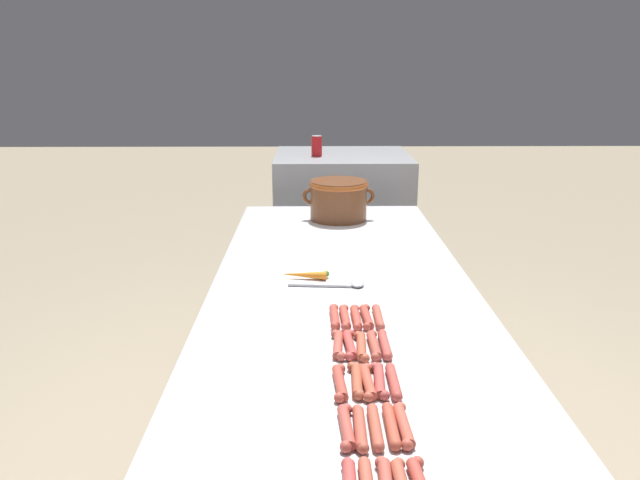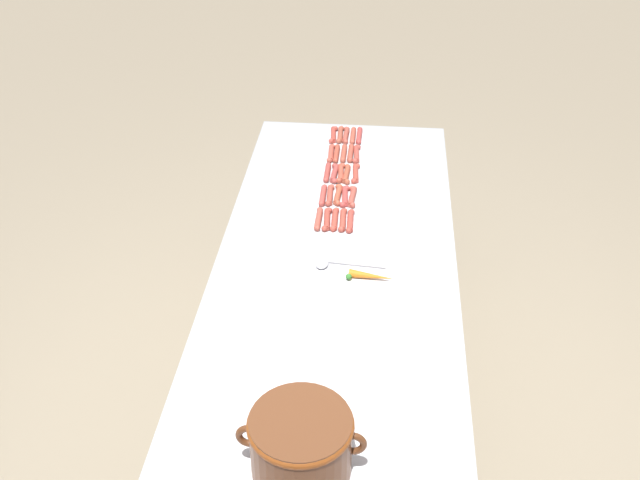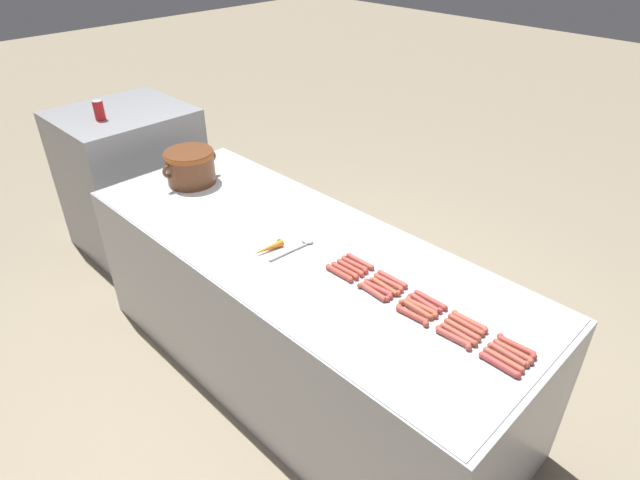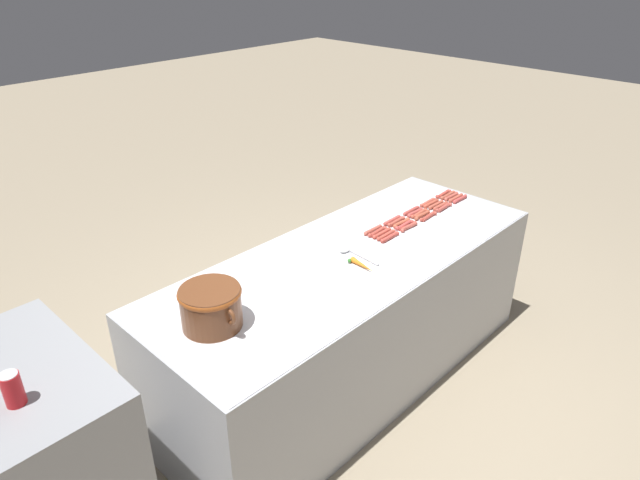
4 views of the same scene
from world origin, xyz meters
The scene contains 32 objects.
ground_plane centered at (0.00, 0.00, 0.00)m, with size 20.00×20.00×0.00m, color gray.
griddle_counter centered at (0.00, 0.00, 0.43)m, with size 0.92×2.46×0.85m.
back_cabinet centered at (0.08, 1.86, 0.52)m, with size 0.84×0.77×1.04m, color #939599.
hot_dog_0 centered at (-0.04, -1.08, 0.86)m, with size 0.03×0.16×0.03m.
hot_dog_1 centered at (-0.04, -0.89, 0.86)m, with size 0.03×0.16×0.03m.
hot_dog_2 centered at (-0.04, -0.70, 0.86)m, with size 0.03×0.16×0.03m.
hot_dog_3 centered at (-0.04, -0.50, 0.86)m, with size 0.03×0.16×0.03m.
hot_dog_4 centered at (-0.04, -0.31, 0.86)m, with size 0.03×0.16×0.03m.
hot_dog_5 centered at (-0.01, -1.08, 0.86)m, with size 0.03×0.16×0.03m.
hot_dog_6 centered at (-0.01, -0.89, 0.86)m, with size 0.03×0.16×0.03m.
hot_dog_7 centered at (0.00, -0.69, 0.86)m, with size 0.03×0.16×0.03m.
hot_dog_8 centered at (-0.01, -0.50, 0.86)m, with size 0.03×0.16×0.03m.
hot_dog_9 centered at (-0.01, -0.31, 0.86)m, with size 0.03×0.16×0.03m.
hot_dog_10 centered at (0.03, -1.08, 0.86)m, with size 0.03×0.16×0.03m.
hot_dog_11 centered at (0.03, -0.89, 0.86)m, with size 0.03×0.16×0.03m.
hot_dog_12 centered at (0.03, -0.70, 0.86)m, with size 0.03×0.16×0.03m.
hot_dog_13 centered at (0.03, -0.51, 0.86)m, with size 0.03×0.16×0.03m.
hot_dog_14 centered at (0.02, -0.31, 0.86)m, with size 0.03×0.16×0.03m.
hot_dog_15 centered at (0.06, -1.08, 0.86)m, with size 0.03×0.16×0.03m.
hot_dog_16 centered at (0.06, -0.88, 0.86)m, with size 0.03×0.16×0.03m.
hot_dog_17 centered at (0.05, -0.69, 0.86)m, with size 0.03×0.16×0.03m.
hot_dog_18 centered at (0.06, -0.50, 0.86)m, with size 0.03×0.16×0.03m.
hot_dog_19 centered at (0.06, -0.31, 0.86)m, with size 0.03×0.16×0.03m.
hot_dog_20 centered at (0.09, -1.08, 0.86)m, with size 0.04×0.16×0.03m.
hot_dog_21 centered at (0.09, -0.88, 0.86)m, with size 0.03×0.16×0.03m.
hot_dog_22 centered at (0.09, -0.70, 0.86)m, with size 0.03×0.16×0.03m.
hot_dog_23 centered at (0.09, -0.50, 0.86)m, with size 0.03×0.16×0.03m.
hot_dog_24 centered at (0.09, -0.31, 0.86)m, with size 0.03×0.16×0.03m.
bean_pot centered at (0.02, 0.93, 0.96)m, with size 0.36×0.29×0.19m.
serving_spoon centered at (0.01, -0.01, 0.86)m, with size 0.27×0.07×0.02m.
carrot centered at (-0.14, 0.06, 0.87)m, with size 0.18×0.05×0.03m.
soda_can centered at (-0.08, 1.79, 1.10)m, with size 0.07×0.07×0.13m.
Camera 3 is at (-1.44, -1.58, 2.25)m, focal length 30.03 mm.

